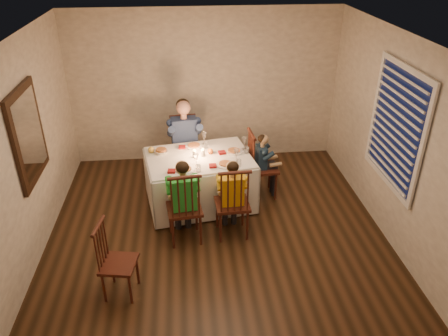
{
  "coord_description": "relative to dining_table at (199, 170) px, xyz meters",
  "views": [
    {
      "loc": [
        -0.37,
        -4.61,
        3.62
      ],
      "look_at": [
        0.1,
        0.15,
        1.01
      ],
      "focal_mm": 35.0,
      "sensor_mm": 36.0,
      "label": 1
    }
  ],
  "objects": [
    {
      "name": "ground",
      "position": [
        0.19,
        -0.94,
        -0.56
      ],
      "size": [
        5.0,
        5.0,
        0.0
      ],
      "primitive_type": "plane",
      "color": "black",
      "rests_on": "ground"
    },
    {
      "name": "wall_left",
      "position": [
        -2.06,
        -0.94,
        0.74
      ],
      "size": [
        0.02,
        5.0,
        2.6
      ],
      "primitive_type": "cube",
      "color": "silver",
      "rests_on": "ground"
    },
    {
      "name": "wall_right",
      "position": [
        2.44,
        -0.94,
        0.74
      ],
      "size": [
        0.02,
        5.0,
        2.6
      ],
      "primitive_type": "cube",
      "color": "silver",
      "rests_on": "ground"
    },
    {
      "name": "wall_back",
      "position": [
        0.19,
        1.56,
        0.74
      ],
      "size": [
        4.5,
        0.02,
        2.6
      ],
      "primitive_type": "cube",
      "color": "silver",
      "rests_on": "ground"
    },
    {
      "name": "ceiling",
      "position": [
        0.19,
        -0.94,
        2.04
      ],
      "size": [
        5.0,
        5.0,
        0.0
      ],
      "primitive_type": "plane",
      "color": "white",
      "rests_on": "wall_back"
    },
    {
      "name": "dining_table",
      "position": [
        0.0,
        0.0,
        0.0
      ],
      "size": [
        1.66,
        1.32,
        0.75
      ],
      "rotation": [
        0.0,
        0.0,
        0.17
      ],
      "color": "white",
      "rests_on": "ground"
    },
    {
      "name": "chair_adult",
      "position": [
        -0.19,
        0.75,
        -0.56
      ],
      "size": [
        0.48,
        0.46,
        1.07
      ],
      "primitive_type": null,
      "rotation": [
        0.0,
        0.0,
        0.11
      ],
      "color": "#3E1B11",
      "rests_on": "ground"
    },
    {
      "name": "chair_near_left",
      "position": [
        -0.23,
        -0.85,
        -0.56
      ],
      "size": [
        0.48,
        0.46,
        1.07
      ],
      "primitive_type": null,
      "rotation": [
        0.0,
        0.0,
        3.26
      ],
      "color": "#3E1B11",
      "rests_on": "ground"
    },
    {
      "name": "chair_near_right",
      "position": [
        0.39,
        -0.8,
        -0.56
      ],
      "size": [
        0.46,
        0.44,
        1.07
      ],
      "primitive_type": null,
      "rotation": [
        0.0,
        0.0,
        3.19
      ],
      "color": "#3E1B11",
      "rests_on": "ground"
    },
    {
      "name": "chair_end",
      "position": [
        0.96,
        0.15,
        -0.56
      ],
      "size": [
        0.45,
        0.47,
        1.07
      ],
      "primitive_type": null,
      "rotation": [
        0.0,
        0.0,
        1.65
      ],
      "color": "#3E1B11",
      "rests_on": "ground"
    },
    {
      "name": "chair_extra",
      "position": [
        -0.97,
        -1.77,
        -0.56
      ],
      "size": [
        0.43,
        0.44,
        0.93
      ],
      "primitive_type": null,
      "rotation": [
        0.0,
        0.0,
        1.4
      ],
      "color": "#3E1B11",
      "rests_on": "ground"
    },
    {
      "name": "adult",
      "position": [
        -0.19,
        0.75,
        -0.56
      ],
      "size": [
        0.58,
        0.54,
        1.37
      ],
      "primitive_type": null,
      "rotation": [
        0.0,
        0.0,
        0.11
      ],
      "color": "navy",
      "rests_on": "ground"
    },
    {
      "name": "child_green",
      "position": [
        -0.23,
        -0.85,
        -0.56
      ],
      "size": [
        0.46,
        0.43,
        1.18
      ],
      "primitive_type": null,
      "rotation": [
        0.0,
        0.0,
        3.26
      ],
      "color": "green",
      "rests_on": "ground"
    },
    {
      "name": "child_yellow",
      "position": [
        0.39,
        -0.8,
        -0.56
      ],
      "size": [
        0.39,
        0.36,
        1.11
      ],
      "primitive_type": null,
      "rotation": [
        0.0,
        0.0,
        3.19
      ],
      "color": "gold",
      "rests_on": "ground"
    },
    {
      "name": "child_teal",
      "position": [
        0.96,
        0.15,
        -0.56
      ],
      "size": [
        0.32,
        0.35,
        1.02
      ],
      "primitive_type": null,
      "rotation": [
        0.0,
        0.0,
        1.65
      ],
      "color": "#1A2D41",
      "rests_on": "ground"
    },
    {
      "name": "setting_adult",
      "position": [
        -0.06,
        0.34,
        0.23
      ],
      "size": [
        0.3,
        0.3,
        0.02
      ],
      "primitive_type": "cylinder",
      "rotation": [
        0.0,
        0.0,
        0.17
      ],
      "color": "white",
      "rests_on": "dining_table"
    },
    {
      "name": "setting_green",
      "position": [
        -0.21,
        -0.39,
        0.23
      ],
      "size": [
        0.3,
        0.3,
        0.02
      ],
      "primitive_type": "cylinder",
      "rotation": [
        0.0,
        0.0,
        0.17
      ],
      "color": "white",
      "rests_on": "dining_table"
    },
    {
      "name": "setting_yellow",
      "position": [
        0.35,
        -0.29,
        0.23
      ],
      "size": [
        0.3,
        0.3,
        0.02
      ],
      "primitive_type": "cylinder",
      "rotation": [
        0.0,
        0.0,
        0.17
      ],
      "color": "white",
      "rests_on": "dining_table"
    },
    {
      "name": "setting_teal",
      "position": [
        0.52,
        0.1,
        0.23
      ],
      "size": [
        0.3,
        0.3,
        0.02
      ],
      "primitive_type": "cylinder",
      "rotation": [
        0.0,
        0.0,
        0.17
      ],
      "color": "white",
      "rests_on": "dining_table"
    },
    {
      "name": "candle_left",
      "position": [
        -0.06,
        -0.01,
        0.27
      ],
      "size": [
        0.06,
        0.06,
        0.1
      ],
      "primitive_type": "cylinder",
      "color": "silver",
      "rests_on": "dining_table"
    },
    {
      "name": "candle_right",
      "position": [
        0.06,
        0.01,
        0.27
      ],
      "size": [
        0.06,
        0.06,
        0.1
      ],
      "primitive_type": "cylinder",
      "color": "silver",
      "rests_on": "dining_table"
    },
    {
      "name": "squash",
      "position": [
        -0.68,
        0.2,
        0.27
      ],
      "size": [
        0.09,
        0.09,
        0.09
      ],
      "primitive_type": "sphere",
      "color": "gold",
      "rests_on": "dining_table"
    },
    {
      "name": "orange_fruit",
      "position": [
        0.17,
        0.08,
        0.26
      ],
      "size": [
        0.08,
        0.08,
        0.08
      ],
      "primitive_type": "sphere",
      "color": "orange",
      "rests_on": "dining_table"
    },
    {
      "name": "serving_bowl",
      "position": [
        -0.54,
        0.17,
        0.25
      ],
      "size": [
        0.24,
        0.24,
        0.05
      ],
      "primitive_type": "imported",
      "rotation": [
        0.0,
        0.0,
        0.29
      ],
      "color": "white",
      "rests_on": "dining_table"
    },
    {
      "name": "wall_mirror",
      "position": [
        -2.03,
        -0.64,
        0.94
      ],
      "size": [
        0.06,
        0.95,
        1.15
      ],
      "color": "black",
      "rests_on": "wall_left"
    },
    {
      "name": "window_blinds",
      "position": [
        2.39,
        -0.84,
        0.94
      ],
      "size": [
        0.07,
        1.34,
        1.54
      ],
      "color": "#0C1333",
      "rests_on": "wall_right"
    }
  ]
}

